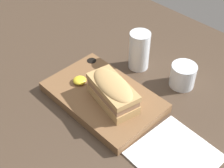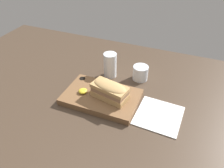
{
  "view_description": "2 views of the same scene",
  "coord_description": "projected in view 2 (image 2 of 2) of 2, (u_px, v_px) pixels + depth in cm",
  "views": [
    {
      "loc": [
        50.03,
        -44.98,
        65.41
      ],
      "look_at": [
        6.22,
        -2.42,
        9.61
      ],
      "focal_mm": 50.0,
      "sensor_mm": 36.0,
      "label": 1
    },
    {
      "loc": [
        35.14,
        -69.01,
        66.02
      ],
      "look_at": [
        7.25,
        -0.11,
        9.41
      ],
      "focal_mm": 35.0,
      "sensor_mm": 36.0,
      "label": 2
    }
  ],
  "objects": [
    {
      "name": "napkin",
      "position": [
        159.0,
        115.0,
        0.89
      ],
      "size": [
        18.7,
        19.01,
        0.4
      ],
      "rotation": [
        0.0,
        0.0,
        -0.05
      ],
      "color": "white",
      "rests_on": "dining_table"
    },
    {
      "name": "sandwich",
      "position": [
        110.0,
        90.0,
        0.91
      ],
      "size": [
        16.69,
        10.37,
        7.23
      ],
      "rotation": [
        0.0,
        0.0,
        -0.21
      ],
      "color": "tan",
      "rests_on": "serving_board"
    },
    {
      "name": "serving_board",
      "position": [
        101.0,
        97.0,
        0.96
      ],
      "size": [
        32.44,
        20.75,
        2.84
      ],
      "color": "brown",
      "rests_on": "dining_table"
    },
    {
      "name": "water_glass",
      "position": [
        110.0,
        66.0,
        1.08
      ],
      "size": [
        6.41,
        6.41,
        12.45
      ],
      "color": "silver",
      "rests_on": "dining_table"
    },
    {
      "name": "wine_glass",
      "position": [
        140.0,
        73.0,
        1.07
      ],
      "size": [
        7.48,
        7.48,
        7.12
      ],
      "color": "silver",
      "rests_on": "dining_table"
    },
    {
      "name": "dining_table",
      "position": [
        98.0,
        95.0,
        1.01
      ],
      "size": [
        171.94,
        104.83,
        2.0
      ],
      "color": "#423326",
      "rests_on": "ground"
    },
    {
      "name": "mustard_dollop",
      "position": [
        83.0,
        91.0,
        0.96
      ],
      "size": [
        3.84,
        3.84,
        1.54
      ],
      "color": "yellow",
      "rests_on": "serving_board"
    }
  ]
}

